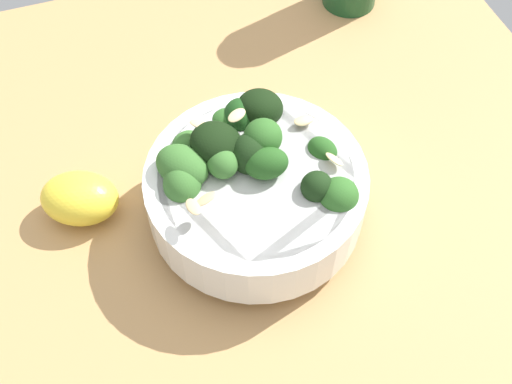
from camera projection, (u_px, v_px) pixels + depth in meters
The scene contains 3 objects.
ground_plane at pixel (269, 188), 60.69cm from camera, with size 65.08×65.08×3.05cm, color tan.
bowl_of_broccoli at pixel (253, 184), 53.43cm from camera, with size 18.58×18.69×10.31cm.
lemon_wedge at pixel (80, 198), 55.52cm from camera, with size 6.89×5.16×4.34cm, color yellow.
Camera 1 is at (-12.52, -32.67, 48.08)cm, focal length 44.42 mm.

